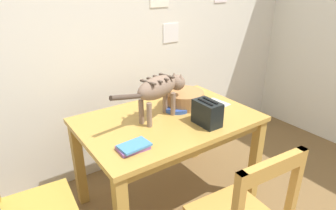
# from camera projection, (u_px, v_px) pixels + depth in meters

# --- Properties ---
(wall_rear) EXTENTS (4.89, 0.11, 2.50)m
(wall_rear) POSITION_uv_depth(u_px,v_px,m) (106.00, 35.00, 2.41)
(wall_rear) COLOR silver
(wall_rear) RESTS_ON ground_plane
(dining_table) EXTENTS (1.27, 0.84, 0.74)m
(dining_table) POSITION_uv_depth(u_px,v_px,m) (168.00, 129.00, 2.15)
(dining_table) COLOR #B98E3E
(dining_table) RESTS_ON ground_plane
(cat) EXTENTS (0.67, 0.23, 0.32)m
(cat) POSITION_uv_depth(u_px,v_px,m) (160.00, 88.00, 2.02)
(cat) COLOR #836956
(cat) RESTS_ON dining_table
(saucer_bowl) EXTENTS (0.21, 0.21, 0.03)m
(saucer_bowl) POSITION_uv_depth(u_px,v_px,m) (177.00, 108.00, 2.24)
(saucer_bowl) COLOR #3256B1
(saucer_bowl) RESTS_ON dining_table
(coffee_mug) EXTENTS (0.14, 0.09, 0.09)m
(coffee_mug) POSITION_uv_depth(u_px,v_px,m) (177.00, 101.00, 2.22)
(coffee_mug) COLOR red
(coffee_mug) RESTS_ON saucer_bowl
(magazine) EXTENTS (0.31, 0.22, 0.01)m
(magazine) POSITION_uv_depth(u_px,v_px,m) (210.00, 106.00, 2.30)
(magazine) COLOR silver
(magazine) RESTS_ON dining_table
(book_stack) EXTENTS (0.19, 0.14, 0.04)m
(book_stack) POSITION_uv_depth(u_px,v_px,m) (133.00, 147.00, 1.71)
(book_stack) COLOR #8A549F
(book_stack) RESTS_ON dining_table
(wicker_basket) EXTENTS (0.31, 0.31, 0.12)m
(wicker_basket) POSITION_uv_depth(u_px,v_px,m) (184.00, 98.00, 2.30)
(wicker_basket) COLOR #AC7744
(wicker_basket) RESTS_ON dining_table
(toaster) EXTENTS (0.12, 0.20, 0.18)m
(toaster) POSITION_uv_depth(u_px,v_px,m) (207.00, 113.00, 1.98)
(toaster) COLOR black
(toaster) RESTS_ON dining_table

